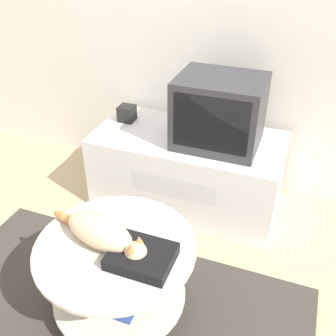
{
  "coord_description": "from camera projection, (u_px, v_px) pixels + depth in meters",
  "views": [
    {
      "loc": [
        0.69,
        -1.03,
        1.67
      ],
      "look_at": [
        0.1,
        0.53,
        0.57
      ],
      "focal_mm": 42.0,
      "sensor_mm": 36.0,
      "label": 1
    }
  ],
  "objects": [
    {
      "name": "dvd_box",
      "position": [
        142.0,
        256.0,
        1.62
      ],
      "size": [
        0.26,
        0.21,
        0.05
      ],
      "color": "black",
      "rests_on": "coffee_table"
    },
    {
      "name": "ground_plane",
      "position": [
        111.0,
        317.0,
        1.93
      ],
      "size": [
        12.0,
        12.0,
        0.0
      ],
      "primitive_type": "plane",
      "color": "tan"
    },
    {
      "name": "coffee_table",
      "position": [
        118.0,
        270.0,
        1.8
      ],
      "size": [
        0.71,
        0.71,
        0.43
      ],
      "color": "#B2B2B7",
      "rests_on": "rug"
    },
    {
      "name": "speaker",
      "position": [
        127.0,
        113.0,
        2.61
      ],
      "size": [
        0.1,
        0.1,
        0.1
      ],
      "color": "black",
      "rests_on": "tv_stand"
    },
    {
      "name": "cat",
      "position": [
        102.0,
        233.0,
        1.69
      ],
      "size": [
        0.53,
        0.24,
        0.13
      ],
      "rotation": [
        0.0,
        0.0,
        -0.25
      ],
      "color": "beige",
      "rests_on": "coffee_table"
    },
    {
      "name": "rug",
      "position": [
        110.0,
        315.0,
        1.92
      ],
      "size": [
        1.89,
        1.04,
        0.02
      ],
      "color": "#3D3833",
      "rests_on": "ground_plane"
    },
    {
      "name": "tv",
      "position": [
        219.0,
        112.0,
        2.27
      ],
      "size": [
        0.49,
        0.4,
        0.41
      ],
      "color": "#333338",
      "rests_on": "tv_stand"
    },
    {
      "name": "tv_stand",
      "position": [
        187.0,
        170.0,
        2.58
      ],
      "size": [
        1.19,
        0.59,
        0.49
      ],
      "color": "white",
      "rests_on": "ground_plane"
    }
  ]
}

